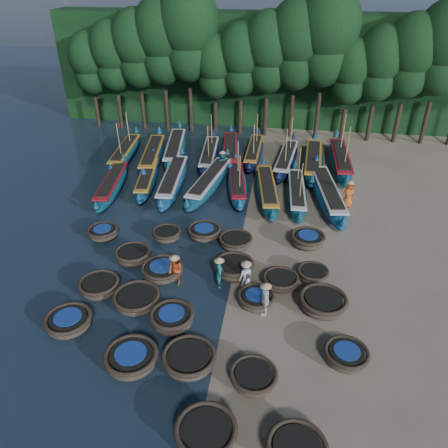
# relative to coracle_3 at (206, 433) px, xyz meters

# --- Properties ---
(ground) EXTENTS (120.00, 120.00, 0.00)m
(ground) POSITION_rel_coracle_3_xyz_m (-0.31, 10.30, -0.45)
(ground) COLOR gray
(ground) RESTS_ON ground
(foliage_wall) EXTENTS (40.00, 3.00, 10.00)m
(foliage_wall) POSITION_rel_coracle_3_xyz_m (-0.31, 33.80, 4.55)
(foliage_wall) COLOR black
(foliage_wall) RESTS_ON ground
(coracle_3) EXTENTS (2.35, 2.35, 0.79)m
(coracle_3) POSITION_rel_coracle_3_xyz_m (0.00, 0.00, 0.00)
(coracle_3) COLOR #4C3F2F
(coracle_3) RESTS_ON ground
(coracle_5) EXTENTS (2.37, 2.37, 0.70)m
(coracle_5) POSITION_rel_coracle_3_xyz_m (-6.99, 4.31, -0.04)
(coracle_5) COLOR #4C3F2F
(coracle_5) RESTS_ON ground
(coracle_6) EXTENTS (2.38, 2.38, 0.76)m
(coracle_6) POSITION_rel_coracle_3_xyz_m (-3.56, 2.71, -0.01)
(coracle_6) COLOR #4C3F2F
(coracle_6) RESTS_ON ground
(coracle_7) EXTENTS (2.47, 2.47, 0.73)m
(coracle_7) POSITION_rel_coracle_3_xyz_m (-1.26, 3.06, -0.04)
(coracle_7) COLOR #4C3F2F
(coracle_7) RESTS_ON ground
(coracle_8) EXTENTS (1.89, 1.89, 0.63)m
(coracle_8) POSITION_rel_coracle_3_xyz_m (1.37, 2.62, -0.09)
(coracle_8) COLOR #4C3F2F
(coracle_8) RESTS_ON ground
(coracle_9) EXTENTS (2.24, 2.24, 0.65)m
(coracle_9) POSITION_rel_coracle_3_xyz_m (4.98, 4.24, -0.07)
(coracle_9) COLOR #4C3F2F
(coracle_9) RESTS_ON ground
(coracle_10) EXTENTS (2.21, 2.21, 0.75)m
(coracle_10) POSITION_rel_coracle_3_xyz_m (-6.59, 6.80, -0.02)
(coracle_10) COLOR #4C3F2F
(coracle_10) RESTS_ON ground
(coracle_11) EXTENTS (2.72, 2.72, 0.76)m
(coracle_11) POSITION_rel_coracle_3_xyz_m (-4.46, 6.16, -0.02)
(coracle_11) COLOR #4C3F2F
(coracle_11) RESTS_ON ground
(coracle_12) EXTENTS (2.38, 2.38, 0.81)m
(coracle_12) POSITION_rel_coracle_3_xyz_m (-2.50, 5.13, 0.02)
(coracle_12) COLOR #4C3F2F
(coracle_12) RESTS_ON ground
(coracle_13) EXTENTS (1.84, 1.84, 0.68)m
(coracle_13) POSITION_rel_coracle_3_xyz_m (1.07, 7.07, -0.06)
(coracle_13) COLOR #4C3F2F
(coracle_13) RESTS_ON ground
(coracle_14) EXTENTS (2.39, 2.39, 0.81)m
(coracle_14) POSITION_rel_coracle_3_xyz_m (4.16, 7.20, 0.01)
(coracle_14) COLOR #4C3F2F
(coracle_14) RESTS_ON ground
(coracle_15) EXTENTS (1.95, 1.95, 0.76)m
(coracle_15) POSITION_rel_coracle_3_xyz_m (-5.79, 9.53, -0.01)
(coracle_15) COLOR #4C3F2F
(coracle_15) RESTS_ON ground
(coracle_16) EXTENTS (2.47, 2.47, 0.72)m
(coracle_16) POSITION_rel_coracle_3_xyz_m (-3.89, 8.51, -0.03)
(coracle_16) COLOR #4C3F2F
(coracle_16) RESTS_ON ground
(coracle_17) EXTENTS (2.32, 2.32, 0.85)m
(coracle_17) POSITION_rel_coracle_3_xyz_m (-0.28, 9.17, 0.04)
(coracle_17) COLOR #4C3F2F
(coracle_17) RESTS_ON ground
(coracle_18) EXTENTS (1.82, 1.82, 0.66)m
(coracle_18) POSITION_rel_coracle_3_xyz_m (2.16, 8.61, -0.07)
(coracle_18) COLOR #4C3F2F
(coracle_18) RESTS_ON ground
(coracle_19) EXTENTS (1.93, 1.93, 0.64)m
(coracle_19) POSITION_rel_coracle_3_xyz_m (3.76, 9.44, -0.08)
(coracle_19) COLOR #4C3F2F
(coracle_19) RESTS_ON ground
(coracle_20) EXTENTS (1.90, 1.90, 0.68)m
(coracle_20) POSITION_rel_coracle_3_xyz_m (-8.31, 11.50, -0.05)
(coracle_20) COLOR #4C3F2F
(coracle_20) RESTS_ON ground
(coracle_21) EXTENTS (1.94, 1.94, 0.68)m
(coracle_21) POSITION_rel_coracle_3_xyz_m (-4.57, 11.88, -0.06)
(coracle_21) COLOR #4C3F2F
(coracle_21) RESTS_ON ground
(coracle_22) EXTENTS (1.98, 1.98, 0.69)m
(coracle_22) POSITION_rel_coracle_3_xyz_m (-2.46, 12.45, -0.05)
(coracle_22) COLOR #4C3F2F
(coracle_22) RESTS_ON ground
(coracle_23) EXTENTS (2.20, 2.20, 0.66)m
(coracle_23) POSITION_rel_coracle_3_xyz_m (-0.51, 11.79, -0.07)
(coracle_23) COLOR #4C3F2F
(coracle_23) RESTS_ON ground
(coracle_24) EXTENTS (1.96, 1.96, 0.78)m
(coracle_24) POSITION_rel_coracle_3_xyz_m (3.52, 12.47, 0.00)
(coracle_24) COLOR #4C3F2F
(coracle_24) RESTS_ON ground
(long_boat_1) EXTENTS (2.32, 7.89, 1.40)m
(long_boat_1) POSITION_rel_coracle_3_xyz_m (-9.96, 17.28, 0.08)
(long_boat_1) COLOR #0D3E4E
(long_boat_1) RESTS_ON ground
(long_boat_2) EXTENTS (2.49, 7.57, 1.35)m
(long_boat_2) POSITION_rel_coracle_3_xyz_m (-7.83, 18.68, 0.06)
(long_boat_2) COLOR navy
(long_boat_2) RESTS_ON ground
(long_boat_3) EXTENTS (2.23, 8.93, 1.58)m
(long_boat_3) POSITION_rel_coracle_3_xyz_m (-5.87, 18.44, 0.15)
(long_boat_3) COLOR navy
(long_boat_3) RESTS_ON ground
(long_boat_4) EXTENTS (2.92, 8.79, 1.57)m
(long_boat_4) POSITION_rel_coracle_3_xyz_m (-3.26, 18.61, 0.15)
(long_boat_4) COLOR #0D3E4E
(long_boat_4) RESTS_ON ground
(long_boat_5) EXTENTS (2.54, 7.53, 3.24)m
(long_boat_5) POSITION_rel_coracle_3_xyz_m (-1.32, 18.81, 0.07)
(long_boat_5) COLOR navy
(long_boat_5) RESTS_ON ground
(long_boat_6) EXTENTS (2.60, 8.21, 1.46)m
(long_boat_6) POSITION_rel_coracle_3_xyz_m (0.84, 18.05, 0.11)
(long_boat_6) COLOR #0D3E4E
(long_boat_6) RESTS_ON ground
(long_boat_7) EXTENTS (1.76, 7.88, 3.35)m
(long_boat_7) POSITION_rel_coracle_3_xyz_m (2.83, 17.97, 0.08)
(long_boat_7) COLOR #0D3E4E
(long_boat_7) RESTS_ON ground
(long_boat_8) EXTENTS (2.93, 9.08, 1.62)m
(long_boat_8) POSITION_rel_coracle_3_xyz_m (4.87, 18.00, 0.17)
(long_boat_8) COLOR navy
(long_boat_8) RESTS_ON ground
(long_boat_9) EXTENTS (2.10, 8.27, 3.52)m
(long_boat_9) POSITION_rel_coracle_3_xyz_m (-11.01, 23.00, 0.11)
(long_boat_9) COLOR #0D3E4E
(long_boat_9) RESTS_ON ground
(long_boat_10) EXTENTS (2.83, 8.90, 1.58)m
(long_boat_10) POSITION_rel_coracle_3_xyz_m (-8.62, 22.68, 0.15)
(long_boat_10) COLOR navy
(long_boat_10) RESTS_ON ground
(long_boat_11) EXTENTS (2.89, 9.13, 1.62)m
(long_boat_11) POSITION_rel_coracle_3_xyz_m (-7.18, 24.28, 0.17)
(long_boat_11) COLOR #0D3E4E
(long_boat_11) RESTS_ON ground
(long_boat_12) EXTENTS (2.08, 8.23, 3.51)m
(long_boat_12) POSITION_rel_coracle_3_xyz_m (-4.17, 23.50, 0.11)
(long_boat_12) COLOR #0F183A
(long_boat_12) RESTS_ON ground
(long_boat_13) EXTENTS (2.48, 8.26, 1.47)m
(long_boat_13) POSITION_rel_coracle_3_xyz_m (-2.62, 24.69, 0.11)
(long_boat_13) COLOR navy
(long_boat_13) RESTS_ON ground
(long_boat_14) EXTENTS (1.46, 7.92, 3.37)m
(long_boat_14) POSITION_rel_coracle_3_xyz_m (-0.69, 24.73, 0.09)
(long_boat_14) COLOR #0F183A
(long_boat_14) RESTS_ON ground
(long_boat_15) EXTENTS (2.38, 8.41, 3.59)m
(long_boat_15) POSITION_rel_coracle_3_xyz_m (1.97, 23.46, 0.12)
(long_boat_15) COLOR #0F183A
(long_boat_15) RESTS_ON ground
(long_boat_16) EXTENTS (2.00, 9.02, 1.59)m
(long_boat_16) POSITION_rel_coracle_3_xyz_m (4.03, 23.36, 0.16)
(long_boat_16) COLOR #0D3E4E
(long_boat_16) RESTS_ON ground
(long_boat_17) EXTENTS (1.80, 9.18, 3.90)m
(long_boat_17) POSITION_rel_coracle_3_xyz_m (6.13, 23.89, 0.17)
(long_boat_17) COLOR #0D3E4E
(long_boat_17) RESTS_ON ground
(fisherman_0) EXTENTS (0.86, 0.85, 1.70)m
(fisherman_0) POSITION_rel_coracle_3_xyz_m (0.44, 8.32, 0.37)
(fisherman_0) COLOR silver
(fisherman_0) RESTS_ON ground
(fisherman_1) EXTENTS (0.52, 0.66, 1.84)m
(fisherman_1) POSITION_rel_coracle_3_xyz_m (-0.88, 8.22, 0.48)
(fisherman_1) COLOR #186568
(fisherman_1) RESTS_ON ground
(fisherman_2) EXTENTS (1.01, 0.96, 1.85)m
(fisherman_2) POSITION_rel_coracle_3_xyz_m (-3.08, 8.09, 0.43)
(fisherman_2) COLOR #CA511A
(fisherman_2) RESTS_ON ground
(fisherman_3) EXTENTS (0.58, 0.98, 1.69)m
(fisherman_3) POSITION_rel_coracle_3_xyz_m (0.44, 8.36, 0.35)
(fisherman_3) COLOR black
(fisherman_3) RESTS_ON ground
(fisherman_4) EXTENTS (0.52, 1.03, 1.88)m
(fisherman_4) POSITION_rel_coracle_3_xyz_m (1.50, 6.57, 0.46)
(fisherman_4) COLOR silver
(fisherman_4) RESTS_ON ground
(fisherman_5) EXTENTS (1.64, 1.29, 1.94)m
(fisherman_5) POSITION_rel_coracle_3_xyz_m (-2.77, 21.42, 0.45)
(fisherman_5) COLOR #186568
(fisherman_5) RESTS_ON ground
(fisherman_6) EXTENTS (0.90, 0.61, 2.00)m
(fisherman_6) POSITION_rel_coracle_3_xyz_m (6.16, 17.55, 0.50)
(fisherman_6) COLOR #CA511A
(fisherman_6) RESTS_ON ground
(tree_0) EXTENTS (3.68, 3.68, 8.68)m
(tree_0) POSITION_rel_coracle_3_xyz_m (-16.31, 30.30, 5.52)
(tree_0) COLOR black
(tree_0) RESTS_ON ground
(tree_1) EXTENTS (4.09, 4.09, 9.65)m
(tree_1) POSITION_rel_coracle_3_xyz_m (-14.01, 30.30, 6.20)
(tree_1) COLOR black
(tree_1) RESTS_ON ground
(tree_2) EXTENTS (4.51, 4.51, 10.63)m
(tree_2) POSITION_rel_coracle_3_xyz_m (-11.71, 30.30, 6.87)
(tree_2) COLOR black
(tree_2) RESTS_ON ground
(tree_3) EXTENTS (4.92, 4.92, 11.60)m
(tree_3) POSITION_rel_coracle_3_xyz_m (-9.41, 30.30, 7.55)
(tree_3) COLOR black
(tree_3) RESTS_ON ground
(tree_4) EXTENTS (5.34, 5.34, 12.58)m
(tree_4) POSITION_rel_coracle_3_xyz_m (-7.11, 30.30, 8.22)
(tree_4) COLOR black
(tree_4) RESTS_ON ground
(tree_5) EXTENTS (3.68, 3.68, 8.68)m
(tree_5) POSITION_rel_coracle_3_xyz_m (-4.81, 30.30, 5.52)
(tree_5) COLOR black
(tree_5) RESTS_ON ground
(tree_6) EXTENTS (4.09, 4.09, 9.65)m
(tree_6) POSITION_rel_coracle_3_xyz_m (-2.51, 30.30, 6.20)
(tree_6) COLOR black
(tree_6) RESTS_ON ground
(tree_7) EXTENTS (4.51, 4.51, 10.63)m
(tree_7) POSITION_rel_coracle_3_xyz_m (-0.21, 30.30, 6.87)
(tree_7) COLOR black
(tree_7) RESTS_ON ground
(tree_8) EXTENTS (4.92, 4.92, 11.60)m
(tree_8) POSITION_rel_coracle_3_xyz_m (2.09, 30.30, 7.55)
(tree_8) COLOR black
(tree_8) RESTS_ON ground
(tree_9) EXTENTS (5.34, 5.34, 12.58)m
(tree_9) POSITION_rel_coracle_3_xyz_m (4.39, 30.30, 8.22)
(tree_9) COLOR black
(tree_9) RESTS_ON ground
(tree_10) EXTENTS (3.68, 3.68, 8.68)m
(tree_10) POSITION_rel_coracle_3_xyz_m (6.69, 30.30, 5.52)
(tree_10) COLOR black
(tree_10) RESTS_ON ground
(tree_11) EXTENTS (4.09, 4.09, 9.65)m
(tree_11) POSITION_rel_coracle_3_xyz_m (8.99, 30.30, 6.20)
(tree_11) COLOR black
(tree_11) RESTS_ON ground
(tree_12) EXTENTS (4.51, 4.51, 10.63)m
(tree_12) POSITION_rel_coracle_3_xyz_m (11.29, 30.30, 6.87)
(tree_12) COLOR black
(tree_12) RESTS_ON ground
(tree_13) EXTENTS (4.92, 4.92, 11.60)m
(tree_13) POSITION_rel_coracle_3_xyz_m (13.59, 30.30, 7.55)
(tree_13) COLOR black
(tree_13) RESTS_ON ground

